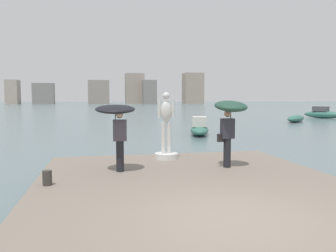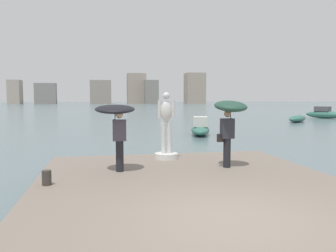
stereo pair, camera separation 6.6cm
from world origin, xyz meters
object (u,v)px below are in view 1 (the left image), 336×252
object	(u,v)px
statue_white_figure	(166,136)
onlooker_right	(230,115)
boat_near	(296,119)
boat_mid	(199,128)
mooring_bollard	(47,178)
onlooker_left	(117,118)
boat_leftward	(323,114)

from	to	relation	value
statue_white_figure	onlooker_right	size ratio (longest dim) A/B	1.10
boat_near	boat_mid	distance (m)	17.00
onlooker_right	mooring_bollard	size ratio (longest dim) A/B	5.76
statue_white_figure	mooring_bollard	world-z (taller)	statue_white_figure
statue_white_figure	onlooker_right	bearing A→B (deg)	-47.69
onlooker_left	boat_near	xyz separation A→B (m)	(19.81, 22.68, -1.58)
statue_white_figure	boat_leftward	world-z (taller)	statue_white_figure
onlooker_left	onlooker_right	size ratio (longest dim) A/B	0.94
statue_white_figure	boat_near	bearing A→B (deg)	49.27
onlooker_left	boat_mid	size ratio (longest dim) A/B	0.45
boat_mid	boat_near	bearing A→B (deg)	36.70
onlooker_right	boat_mid	size ratio (longest dim) A/B	0.48
onlooker_left	statue_white_figure	bearing A→B (deg)	44.23
boat_mid	boat_leftward	xyz separation A→B (m)	(20.70, 15.54, 0.12)
boat_near	boat_mid	size ratio (longest dim) A/B	0.95
statue_white_figure	boat_near	xyz separation A→B (m)	(18.05, 20.96, -0.85)
onlooker_right	boat_mid	distance (m)	12.97
onlooker_right	boat_leftward	distance (m)	36.67
onlooker_right	boat_leftward	xyz separation A→B (m)	(23.52, 28.10, -1.43)
statue_white_figure	boat_mid	world-z (taller)	statue_white_figure
statue_white_figure	boat_leftward	distance (m)	36.40
boat_near	boat_mid	world-z (taller)	boat_mid
statue_white_figure	boat_leftward	xyz separation A→B (m)	(25.12, 26.34, -0.64)
boat_leftward	statue_white_figure	bearing A→B (deg)	-133.64
onlooker_left	onlooker_right	world-z (taller)	onlooker_right
boat_leftward	onlooker_right	bearing A→B (deg)	-129.92
onlooker_right	boat_near	size ratio (longest dim) A/B	0.51
statue_white_figure	boat_near	world-z (taller)	statue_white_figure
onlooker_right	mooring_bollard	xyz separation A→B (m)	(-5.10, -1.21, -1.41)
mooring_bollard	boat_leftward	size ratio (longest dim) A/B	0.08
statue_white_figure	boat_leftward	size ratio (longest dim) A/B	0.48
onlooker_left	onlooker_right	bearing A→B (deg)	-0.69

